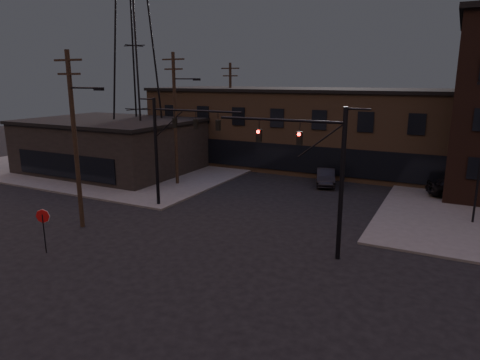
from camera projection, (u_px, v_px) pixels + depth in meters
name	position (u px, v px, depth m)	size (l,w,h in m)	color
ground	(188.00, 267.00, 21.73)	(140.00, 140.00, 0.00)	black
sidewalk_nw	(136.00, 159.00, 50.49)	(30.00, 30.00, 0.15)	#474744
building_row	(335.00, 130.00, 45.06)	(40.00, 12.00, 8.00)	brown
building_left	(112.00, 147.00, 43.84)	(16.00, 12.00, 5.00)	black
traffic_signal_near	(321.00, 166.00, 22.11)	(7.12, 0.24, 8.00)	black
traffic_signal_far	(170.00, 141.00, 30.46)	(7.12, 0.24, 8.00)	black
stop_sign	(43.00, 221.00, 23.11)	(0.72, 0.33, 2.48)	black
utility_pole_near	(75.00, 136.00, 26.26)	(3.70, 0.28, 11.00)	black
utility_pole_mid	(176.00, 116.00, 37.05)	(3.70, 0.28, 11.50)	black
utility_pole_far	(230.00, 111.00, 47.99)	(2.20, 0.28, 11.00)	black
transmission_tower	(134.00, 46.00, 42.37)	(7.00, 7.00, 25.00)	black
parked_car_lot_a	(460.00, 186.00, 33.90)	(1.97, 4.89, 1.66)	black
car_crossing	(326.00, 177.00, 38.33)	(1.57, 4.51, 1.49)	black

